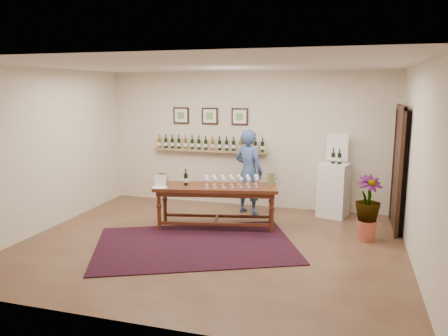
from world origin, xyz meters
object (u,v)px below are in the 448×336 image
(display_pedestal, at_px, (334,190))
(potted_plant, at_px, (368,208))
(person, at_px, (249,172))
(tasting_table, at_px, (216,192))

(display_pedestal, xyz_separation_m, potted_plant, (0.59, -1.29, 0.02))
(display_pedestal, relative_size, person, 0.62)
(tasting_table, relative_size, person, 1.34)
(potted_plant, xyz_separation_m, person, (-2.22, 1.02, 0.30))
(tasting_table, xyz_separation_m, display_pedestal, (1.97, 1.32, -0.13))
(potted_plant, bearing_deg, tasting_table, -179.35)
(person, bearing_deg, display_pedestal, -148.92)
(potted_plant, bearing_deg, display_pedestal, 114.38)
(tasting_table, height_order, person, person)
(tasting_table, distance_m, potted_plant, 2.56)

